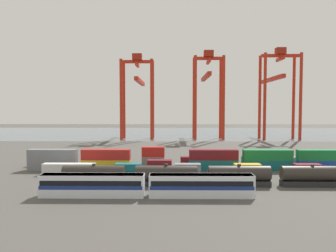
# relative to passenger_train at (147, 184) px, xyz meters

# --- Properties ---
(ground_plane) EXTENTS (420.00, 420.00, 0.00)m
(ground_plane) POSITION_rel_passenger_train_xyz_m (6.63, 60.00, -2.14)
(ground_plane) COLOR #4C4944
(harbour_water) EXTENTS (400.00, 110.00, 0.01)m
(harbour_water) POSITION_rel_passenger_train_xyz_m (6.63, 151.32, -2.14)
(harbour_water) COLOR slate
(harbour_water) RESTS_ON ground_plane
(passenger_train) EXTENTS (37.20, 3.14, 3.90)m
(passenger_train) POSITION_rel_passenger_train_xyz_m (0.00, 0.00, 0.00)
(passenger_train) COLOR silver
(passenger_train) RESTS_ON ground_plane
(freight_tank_row) EXTENTS (55.81, 2.93, 4.39)m
(freight_tank_row) POSITION_rel_passenger_train_xyz_m (10.53, 8.04, -0.07)
(freight_tank_row) COLOR #232326
(freight_tank_row) RESTS_ON ground_plane
(shipping_container_0) EXTENTS (12.10, 2.44, 2.60)m
(shipping_container_0) POSITION_rel_passenger_train_xyz_m (-19.68, 18.72, -0.84)
(shipping_container_0) COLOR silver
(shipping_container_0) RESTS_ON ground_plane
(shipping_container_1) EXTENTS (6.04, 2.44, 2.60)m
(shipping_container_1) POSITION_rel_passenger_train_xyz_m (-5.81, 18.72, -0.84)
(shipping_container_1) COLOR #146066
(shipping_container_1) RESTS_ON ground_plane
(shipping_container_2) EXTENTS (6.04, 2.44, 2.60)m
(shipping_container_2) POSITION_rel_passenger_train_xyz_m (8.06, 18.72, -0.84)
(shipping_container_2) COLOR slate
(shipping_container_2) RESTS_ON ground_plane
(shipping_container_3) EXTENTS (6.04, 2.44, 2.60)m
(shipping_container_3) POSITION_rel_passenger_train_xyz_m (21.92, 18.72, -0.84)
(shipping_container_3) COLOR gold
(shipping_container_3) RESTS_ON ground_plane
(shipping_container_4) EXTENTS (6.04, 2.44, 2.60)m
(shipping_container_4) POSITION_rel_passenger_train_xyz_m (35.79, 18.72, -0.84)
(shipping_container_4) COLOR maroon
(shipping_container_4) RESTS_ON ground_plane
(shipping_container_5) EXTENTS (12.10, 2.44, 2.60)m
(shipping_container_5) POSITION_rel_passenger_train_xyz_m (-25.65, 24.31, -0.84)
(shipping_container_5) COLOR slate
(shipping_container_5) RESTS_ON ground_plane
(shipping_container_6) EXTENTS (12.10, 2.44, 2.60)m
(shipping_container_6) POSITION_rel_passenger_train_xyz_m (-25.65, 24.31, 1.76)
(shipping_container_6) COLOR slate
(shipping_container_6) RESTS_ON shipping_container_5
(shipping_container_7) EXTENTS (12.10, 2.44, 2.60)m
(shipping_container_7) POSITION_rel_passenger_train_xyz_m (-12.17, 24.31, -0.84)
(shipping_container_7) COLOR gold
(shipping_container_7) RESTS_ON ground_plane
(shipping_container_8) EXTENTS (12.10, 2.44, 2.60)m
(shipping_container_8) POSITION_rel_passenger_train_xyz_m (-12.17, 24.31, 1.76)
(shipping_container_8) COLOR #AD211C
(shipping_container_8) RESTS_ON shipping_container_7
(shipping_container_9) EXTENTS (6.04, 2.44, 2.60)m
(shipping_container_9) POSITION_rel_passenger_train_xyz_m (1.30, 24.31, -0.84)
(shipping_container_9) COLOR maroon
(shipping_container_9) RESTS_ON ground_plane
(shipping_container_10) EXTENTS (12.10, 2.44, 2.60)m
(shipping_container_10) POSITION_rel_passenger_train_xyz_m (14.78, 24.31, -0.84)
(shipping_container_10) COLOR #146066
(shipping_container_10) RESTS_ON ground_plane
(shipping_container_11) EXTENTS (12.10, 2.44, 2.60)m
(shipping_container_11) POSITION_rel_passenger_train_xyz_m (14.78, 24.31, 1.76)
(shipping_container_11) COLOR maroon
(shipping_container_11) RESTS_ON shipping_container_10
(shipping_container_12) EXTENTS (12.10, 2.44, 2.60)m
(shipping_container_12) POSITION_rel_passenger_train_xyz_m (28.25, 24.31, -0.84)
(shipping_container_12) COLOR #146066
(shipping_container_12) RESTS_ON ground_plane
(shipping_container_13) EXTENTS (12.10, 2.44, 2.60)m
(shipping_container_13) POSITION_rel_passenger_train_xyz_m (28.25, 24.31, 1.76)
(shipping_container_13) COLOR #197538
(shipping_container_13) RESTS_ON shipping_container_12
(shipping_container_14) EXTENTS (12.10, 2.44, 2.60)m
(shipping_container_14) POSITION_rel_passenger_train_xyz_m (41.72, 24.31, -0.84)
(shipping_container_14) COLOR #1C4299
(shipping_container_14) RESTS_ON ground_plane
(shipping_container_15) EXTENTS (12.10, 2.44, 2.60)m
(shipping_container_15) POSITION_rel_passenger_train_xyz_m (41.72, 24.31, 1.76)
(shipping_container_15) COLOR #197538
(shipping_container_15) RESTS_ON shipping_container_14
(shipping_container_16) EXTENTS (12.10, 2.44, 2.60)m
(shipping_container_16) POSITION_rel_passenger_train_xyz_m (-27.39, 29.90, -0.84)
(shipping_container_16) COLOR maroon
(shipping_container_16) RESTS_ON ground_plane
(shipping_container_17) EXTENTS (6.04, 2.44, 2.60)m
(shipping_container_17) POSITION_rel_passenger_train_xyz_m (-14.01, 29.90, -0.84)
(shipping_container_17) COLOR #146066
(shipping_container_17) RESTS_ON ground_plane
(shipping_container_18) EXTENTS (6.04, 2.44, 2.60)m
(shipping_container_18) POSITION_rel_passenger_train_xyz_m (-0.63, 29.90, -0.84)
(shipping_container_18) COLOR slate
(shipping_container_18) RESTS_ON ground_plane
(shipping_container_19) EXTENTS (6.04, 2.44, 2.60)m
(shipping_container_19) POSITION_rel_passenger_train_xyz_m (-0.63, 29.90, 1.76)
(shipping_container_19) COLOR #AD211C
(shipping_container_19) RESTS_ON shipping_container_18
(shipping_container_20) EXTENTS (12.10, 2.44, 2.60)m
(shipping_container_20) POSITION_rel_passenger_train_xyz_m (12.75, 29.90, -0.84)
(shipping_container_20) COLOR maroon
(shipping_container_20) RESTS_ON ground_plane
(shipping_container_21) EXTENTS (6.04, 2.44, 2.60)m
(shipping_container_21) POSITION_rel_passenger_train_xyz_m (26.13, 29.90, -0.84)
(shipping_container_21) COLOR #197538
(shipping_container_21) RESTS_ON ground_plane
(shipping_container_22) EXTENTS (6.04, 2.44, 2.60)m
(shipping_container_22) POSITION_rel_passenger_train_xyz_m (39.51, 29.90, -0.84)
(shipping_container_22) COLOR slate
(shipping_container_22) RESTS_ON ground_plane
(gantry_crane_west) EXTENTS (16.94, 40.21, 43.60)m
(gantry_crane_west) POSITION_rel_passenger_train_xyz_m (-13.53, 113.90, 24.34)
(gantry_crane_west) COLOR red
(gantry_crane_west) RESTS_ON ground_plane
(gantry_crane_central) EXTENTS (15.66, 37.19, 45.22)m
(gantry_crane_central) POSITION_rel_passenger_train_xyz_m (23.04, 113.38, 25.42)
(gantry_crane_central) COLOR red
(gantry_crane_central) RESTS_ON ground_plane
(gantry_crane_east) EXTENTS (19.40, 38.99, 46.51)m
(gantry_crane_east) POSITION_rel_passenger_train_xyz_m (59.60, 113.56, 25.81)
(gantry_crane_east) COLOR red
(gantry_crane_east) RESTS_ON ground_plane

